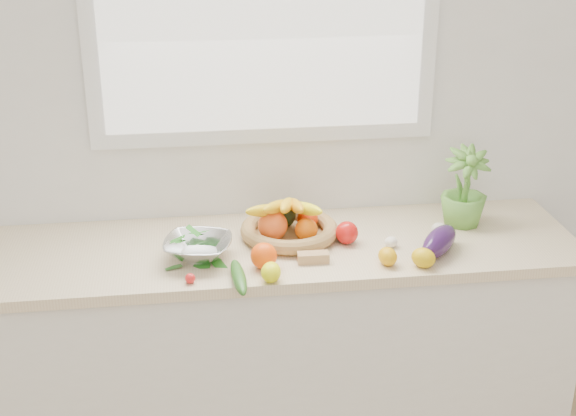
{
  "coord_description": "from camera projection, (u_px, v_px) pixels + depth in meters",
  "views": [
    {
      "loc": [
        -0.3,
        -0.67,
        2.17
      ],
      "look_at": [
        0.05,
        1.93,
        1.05
      ],
      "focal_mm": 50.0,
      "sensor_mm": 36.0,
      "label": 1
    }
  ],
  "objects": [
    {
      "name": "potted_herb",
      "position": [
        465.0,
        188.0,
        3.04
      ],
      "size": [
        0.18,
        0.18,
        0.32
      ],
      "primitive_type": "imported",
      "rotation": [
        0.0,
        0.0,
        -0.0
      ],
      "color": "#5C9A38",
      "rests_on": "countertop"
    },
    {
      "name": "garlic_b",
      "position": [
        340.0,
        232.0,
        2.97
      ],
      "size": [
        0.07,
        0.07,
        0.05
      ],
      "primitive_type": "ellipsoid",
      "rotation": [
        0.0,
        0.0,
        -0.32
      ],
      "color": "white",
      "rests_on": "countertop"
    },
    {
      "name": "garlic_c",
      "position": [
        391.0,
        242.0,
        2.9
      ],
      "size": [
        0.06,
        0.06,
        0.04
      ],
      "primitive_type": "ellipsoid",
      "rotation": [
        0.0,
        0.0,
        -0.36
      ],
      "color": "white",
      "rests_on": "countertop"
    },
    {
      "name": "lemon_c",
      "position": [
        423.0,
        258.0,
        2.75
      ],
      "size": [
        0.11,
        0.11,
        0.07
      ],
      "primitive_type": "ellipsoid",
      "rotation": [
        0.0,
        0.0,
        0.78
      ],
      "color": "gold",
      "rests_on": "countertop"
    },
    {
      "name": "orange_loose",
      "position": [
        264.0,
        256.0,
        2.74
      ],
      "size": [
        0.11,
        0.11,
        0.09
      ],
      "primitive_type": "sphere",
      "rotation": [
        0.0,
        0.0,
        -0.24
      ],
      "color": "#FF4A08",
      "rests_on": "countertop"
    },
    {
      "name": "garlic_a",
      "position": [
        439.0,
        229.0,
        2.99
      ],
      "size": [
        0.08,
        0.08,
        0.05
      ],
      "primitive_type": "ellipsoid",
      "rotation": [
        0.0,
        0.0,
        -0.43
      ],
      "color": "white",
      "rests_on": "countertop"
    },
    {
      "name": "colander_with_spinach",
      "position": [
        198.0,
        243.0,
        2.79
      ],
      "size": [
        0.28,
        0.28,
        0.12
      ],
      "color": "silver",
      "rests_on": "countertop"
    },
    {
      "name": "apple",
      "position": [
        347.0,
        233.0,
        2.92
      ],
      "size": [
        0.09,
        0.09,
        0.08
      ],
      "primitive_type": "sphere",
      "rotation": [
        0.0,
        0.0,
        0.1
      ],
      "color": "red",
      "rests_on": "countertop"
    },
    {
      "name": "radish",
      "position": [
        190.0,
        278.0,
        2.65
      ],
      "size": [
        0.04,
        0.04,
        0.03
      ],
      "primitive_type": "sphere",
      "rotation": [
        0.0,
        0.0,
        -0.37
      ],
      "color": "red",
      "rests_on": "countertop"
    },
    {
      "name": "cucumber",
      "position": [
        239.0,
        277.0,
        2.64
      ],
      "size": [
        0.06,
        0.25,
        0.05
      ],
      "primitive_type": "ellipsoid",
      "rotation": [
        0.0,
        0.0,
        0.05
      ],
      "color": "#1C5B1A",
      "rests_on": "countertop"
    },
    {
      "name": "lemon_a",
      "position": [
        388.0,
        256.0,
        2.76
      ],
      "size": [
        0.08,
        0.09,
        0.06
      ],
      "primitive_type": "ellipsoid",
      "rotation": [
        0.0,
        0.0,
        0.18
      ],
      "color": "#E29D0C",
      "rests_on": "countertop"
    },
    {
      "name": "back_wall",
      "position": [
        264.0,
        103.0,
        3.02
      ],
      "size": [
        4.5,
        0.02,
        2.7
      ],
      "primitive_type": "cube",
      "color": "white",
      "rests_on": "ground"
    },
    {
      "name": "ginger",
      "position": [
        313.0,
        257.0,
        2.79
      ],
      "size": [
        0.11,
        0.05,
        0.03
      ],
      "primitive_type": "cube",
      "rotation": [
        0.0,
        0.0,
        -0.02
      ],
      "color": "tan",
      "rests_on": "countertop"
    },
    {
      "name": "fruit_basket",
      "position": [
        288.0,
        225.0,
        2.96
      ],
      "size": [
        0.45,
        0.45,
        0.19
      ],
      "color": "tan",
      "rests_on": "countertop"
    },
    {
      "name": "counter_cabinet",
      "position": [
        275.0,
        354.0,
        3.11
      ],
      "size": [
        2.2,
        0.58,
        0.86
      ],
      "primitive_type": "cube",
      "color": "silver",
      "rests_on": "ground"
    },
    {
      "name": "eggplant",
      "position": [
        439.0,
        241.0,
        2.84
      ],
      "size": [
        0.22,
        0.24,
        0.09
      ],
      "primitive_type": "ellipsoid",
      "rotation": [
        0.0,
        0.0,
        -0.67
      ],
      "color": "#2B103D",
      "rests_on": "countertop"
    },
    {
      "name": "lemon_b",
      "position": [
        271.0,
        272.0,
        2.65
      ],
      "size": [
        0.08,
        0.1,
        0.07
      ],
      "primitive_type": "ellipsoid",
      "rotation": [
        0.0,
        0.0,
        -0.21
      ],
      "color": "#EFF30D",
      "rests_on": "countertop"
    },
    {
      "name": "countertop",
      "position": [
        274.0,
        249.0,
        2.93
      ],
      "size": [
        2.24,
        0.62,
        0.04
      ],
      "primitive_type": "cube",
      "color": "beige",
      "rests_on": "counter_cabinet"
    }
  ]
}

